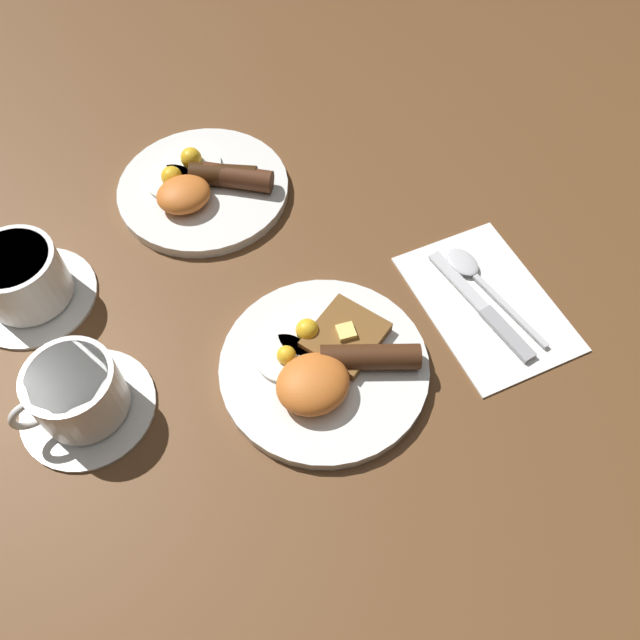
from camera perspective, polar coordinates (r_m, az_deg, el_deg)
ground_plane at (r=0.71m, az=0.37°, el=-4.64°), size 3.00×3.00×0.00m
breakfast_plate_near at (r=0.70m, az=0.50°, el=-4.18°), size 0.24×0.24×0.05m
breakfast_plate_far at (r=0.88m, az=-10.65°, el=11.91°), size 0.23×0.23×0.05m
teacup_near at (r=0.71m, az=-21.24°, el=-6.40°), size 0.15×0.15×0.08m
teacup_far at (r=0.82m, az=-25.54°, el=3.34°), size 0.15×0.15×0.08m
napkin at (r=0.79m, az=15.00°, el=1.59°), size 0.16×0.22×0.01m
knife at (r=0.77m, az=14.87°, el=0.90°), size 0.03×0.18×0.01m
spoon at (r=0.80m, az=13.71°, el=4.31°), size 0.04×0.17×0.01m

